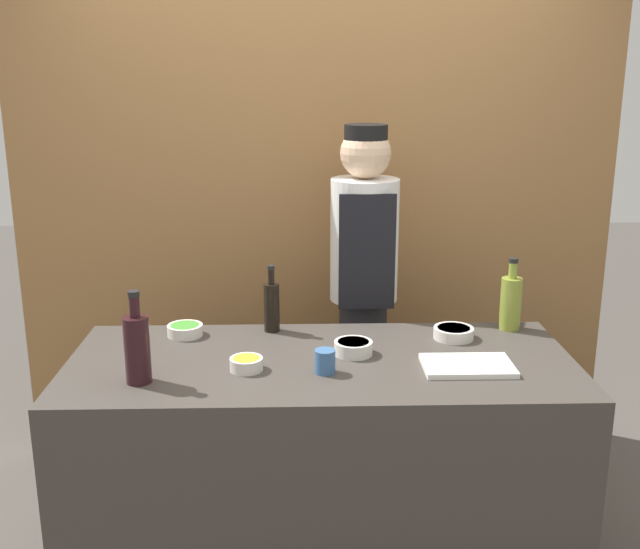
% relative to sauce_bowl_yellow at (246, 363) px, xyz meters
% --- Properties ---
extents(cabinet_wall, '(2.92, 0.18, 2.40)m').
position_rel_sauce_bowl_yellow_xyz_m(cabinet_wall, '(0.27, 1.22, 0.26)').
color(cabinet_wall, olive).
rests_on(cabinet_wall, ground_plane).
extents(counter, '(1.86, 0.80, 0.91)m').
position_rel_sauce_bowl_yellow_xyz_m(counter, '(0.27, 0.09, -0.48)').
color(counter, '#3D3833').
rests_on(counter, ground_plane).
extents(sauce_bowl_yellow, '(0.12, 0.12, 0.05)m').
position_rel_sauce_bowl_yellow_xyz_m(sauce_bowl_yellow, '(0.00, 0.00, 0.00)').
color(sauce_bowl_yellow, silver).
rests_on(sauce_bowl_yellow, counter).
extents(sauce_bowl_red, '(0.16, 0.16, 0.05)m').
position_rel_sauce_bowl_yellow_xyz_m(sauce_bowl_red, '(0.80, 0.30, -0.00)').
color(sauce_bowl_red, silver).
rests_on(sauce_bowl_red, counter).
extents(sauce_bowl_green, '(0.14, 0.14, 0.04)m').
position_rel_sauce_bowl_yellow_xyz_m(sauce_bowl_green, '(-0.27, 0.37, -0.00)').
color(sauce_bowl_green, silver).
rests_on(sauce_bowl_green, counter).
extents(sauce_bowl_purple, '(0.14, 0.14, 0.05)m').
position_rel_sauce_bowl_yellow_xyz_m(sauce_bowl_purple, '(0.39, 0.14, 0.00)').
color(sauce_bowl_purple, silver).
rests_on(sauce_bowl_purple, counter).
extents(cutting_board, '(0.32, 0.21, 0.02)m').
position_rel_sauce_bowl_yellow_xyz_m(cutting_board, '(0.79, -0.01, -0.02)').
color(cutting_board, white).
rests_on(cutting_board, counter).
extents(bottle_soy, '(0.06, 0.06, 0.27)m').
position_rel_sauce_bowl_yellow_xyz_m(bottle_soy, '(0.08, 0.41, 0.08)').
color(bottle_soy, black).
rests_on(bottle_soy, counter).
extents(bottle_wine, '(0.09, 0.09, 0.32)m').
position_rel_sauce_bowl_yellow_xyz_m(bottle_wine, '(-0.36, -0.09, 0.10)').
color(bottle_wine, black).
rests_on(bottle_wine, counter).
extents(bottle_oil, '(0.09, 0.09, 0.30)m').
position_rel_sauce_bowl_yellow_xyz_m(bottle_oil, '(1.05, 0.41, 0.09)').
color(bottle_oil, olive).
rests_on(bottle_oil, counter).
extents(cup_blue, '(0.07, 0.07, 0.08)m').
position_rel_sauce_bowl_yellow_xyz_m(cup_blue, '(0.28, -0.03, 0.02)').
color(cup_blue, '#386093').
rests_on(cup_blue, counter).
extents(chef_center, '(0.30, 0.31, 1.71)m').
position_rel_sauce_bowl_yellow_xyz_m(chef_center, '(0.48, 0.78, 0.02)').
color(chef_center, '#28282D').
rests_on(chef_center, ground_plane).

